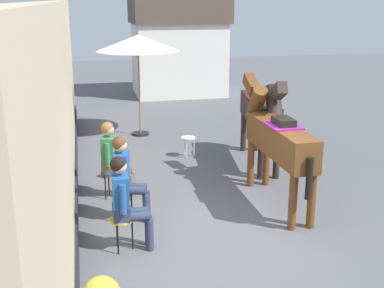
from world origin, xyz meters
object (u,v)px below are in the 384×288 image
at_px(spare_stool_white, 188,140).
at_px(satchel_bag, 110,172).
at_px(seated_visitor_far, 113,156).
at_px(saddled_horse_far, 261,112).
at_px(seated_visitor_middle, 126,174).
at_px(cafe_parasol, 138,44).
at_px(seated_visitor_near, 126,199).
at_px(saddled_horse_near, 277,138).

height_order(spare_stool_white, satchel_bag, spare_stool_white).
bearing_deg(seated_visitor_far, saddled_horse_far, 20.28).
relative_size(seated_visitor_middle, cafe_parasol, 0.54).
bearing_deg(satchel_bag, seated_visitor_far, -119.99).
bearing_deg(cafe_parasol, seated_visitor_near, -98.65).
bearing_deg(seated_visitor_near, cafe_parasol, 81.35).
xyz_separation_m(seated_visitor_middle, cafe_parasol, (0.85, 5.24, 1.59)).
xyz_separation_m(seated_visitor_far, satchel_bag, (-0.02, 1.13, -0.68)).
distance_m(spare_stool_white, satchel_bag, 2.07).
xyz_separation_m(seated_visitor_near, cafe_parasol, (0.95, 6.25, 1.59)).
bearing_deg(seated_visitor_far, seated_visitor_middle, -82.99).
relative_size(seated_visitor_far, saddled_horse_far, 0.47).
height_order(seated_visitor_far, saddled_horse_near, saddled_horse_near).
bearing_deg(saddled_horse_near, cafe_parasol, 108.97).
xyz_separation_m(spare_stool_white, satchel_bag, (-1.82, -0.94, -0.30)).
bearing_deg(seated_visitor_near, saddled_horse_far, 45.59).
distance_m(seated_visitor_near, seated_visitor_far, 2.03).
relative_size(cafe_parasol, satchel_bag, 9.21).
relative_size(seated_visitor_middle, saddled_horse_near, 0.46).
bearing_deg(seated_visitor_far, cafe_parasol, 76.95).
distance_m(saddled_horse_far, cafe_parasol, 3.94).
bearing_deg(spare_stool_white, saddled_horse_far, -33.63).
xyz_separation_m(saddled_horse_near, cafe_parasol, (-1.74, 5.06, 1.20)).
relative_size(seated_visitor_near, seated_visitor_far, 1.00).
bearing_deg(saddled_horse_far, cafe_parasol, 125.50).
bearing_deg(seated_visitor_near, saddled_horse_near, 23.95).
xyz_separation_m(seated_visitor_far, saddled_horse_near, (2.72, -0.83, 0.38)).
height_order(saddled_horse_near, satchel_bag, saddled_horse_near).
relative_size(seated_visitor_middle, seated_visitor_far, 1.00).
relative_size(saddled_horse_near, spare_stool_white, 6.51).
bearing_deg(saddled_horse_near, seated_visitor_far, 162.94).
bearing_deg(seated_visitor_far, spare_stool_white, 49.03).
xyz_separation_m(seated_visitor_middle, saddled_horse_far, (3.03, 2.18, 0.38)).
distance_m(saddled_horse_near, saddled_horse_far, 2.05).
relative_size(seated_visitor_near, saddled_horse_near, 0.46).
height_order(seated_visitor_near, seated_visitor_far, same).
bearing_deg(seated_visitor_middle, saddled_horse_near, 4.02).
distance_m(seated_visitor_near, seated_visitor_middle, 1.02).
xyz_separation_m(seated_visitor_far, spare_stool_white, (1.80, 2.07, -0.38)).
distance_m(seated_visitor_near, saddled_horse_near, 2.97).
bearing_deg(seated_visitor_middle, satchel_bag, 93.83).
relative_size(seated_visitor_far, spare_stool_white, 3.02).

